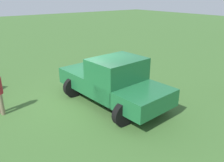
{
  "coord_description": "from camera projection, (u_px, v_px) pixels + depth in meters",
  "views": [
    {
      "loc": [
        -4.36,
        -7.41,
        4.0
      ],
      "look_at": [
        0.57,
        -0.93,
        0.9
      ],
      "focal_mm": 37.05,
      "sensor_mm": 36.0,
      "label": 1
    }
  ],
  "objects": [
    {
      "name": "ground_plane",
      "position": [
        87.0,
        98.0,
        9.4
      ],
      "size": [
        80.0,
        80.0,
        0.0
      ],
      "primitive_type": "plane",
      "color": "#3D662D"
    },
    {
      "name": "pickup_truck",
      "position": [
        114.0,
        81.0,
        8.61
      ],
      "size": [
        2.63,
        4.76,
        1.83
      ],
      "rotation": [
        0.0,
        0.0,
        1.64
      ],
      "color": "black",
      "rests_on": "ground_plane"
    }
  ]
}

